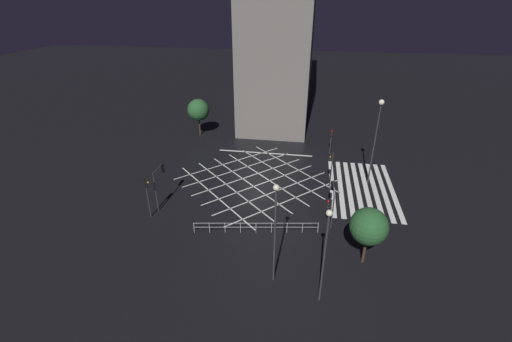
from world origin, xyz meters
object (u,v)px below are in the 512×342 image
Objects in this scene: traffic_light_median_south at (331,163)px; traffic_light_se_main at (331,136)px; street_lamp_west at (378,125)px; street_lamp_far at (326,245)px; traffic_light_sw_cross at (329,209)px; street_tree_near at (369,227)px; street_tree_far at (198,110)px; street_lamp_east at (275,222)px; traffic_light_nw_cross at (147,189)px; traffic_light_nw_main at (160,177)px; traffic_light_sw_main at (333,194)px.

traffic_light_se_main is at bearing -92.04° from traffic_light_median_south.
street_lamp_west is 1.28× the size of street_lamp_far.
street_tree_near is at bearing 130.16° from traffic_light_sw_cross.
street_lamp_far is (-24.62, 1.36, 2.34)m from traffic_light_se_main.
traffic_light_se_main is at bearing 5.63° from street_tree_near.
traffic_light_sw_cross is at bearing -139.06° from street_tree_far.
street_lamp_east reaches higher than street_tree_far.
traffic_light_se_main is 8.59m from traffic_light_median_south.
street_tree_far is (24.08, 20.82, 0.44)m from street_tree_near.
traffic_light_sw_cross is at bearing -5.03° from street_lamp_far.
traffic_light_nw_cross is 24.13m from traffic_light_se_main.
street_lamp_west is 13.70m from street_tree_near.
traffic_light_sw_cross is 16.17m from traffic_light_nw_main.
street_tree_far is at bearing -33.78° from traffic_light_median_south.
traffic_light_median_south is 1.19× the size of traffic_light_sw_main.
traffic_light_sw_main is at bearing -88.28° from traffic_light_nw_main.
street_lamp_east reaches higher than traffic_light_nw_cross.
traffic_light_sw_cross is 7.90m from street_lamp_far.
street_lamp_far is 1.37× the size of street_tree_far.
traffic_light_nw_cross is at bearing 27.29° from traffic_light_median_south.
traffic_light_sw_cross is 0.72× the size of street_tree_near.
traffic_light_median_south is (8.50, -0.39, 0.35)m from traffic_light_sw_cross.
traffic_light_sw_cross is 0.47× the size of street_lamp_far.
street_lamp_far reaches higher than traffic_light_sw_cross.
street_tree_far is (18.79, 2.10, 0.75)m from traffic_light_nw_main.
street_lamp_far reaches higher than traffic_light_sw_main.
street_lamp_far reaches higher than traffic_light_nw_main.
street_lamp_west is (9.92, -4.69, 4.30)m from traffic_light_sw_cross.
street_tree_near reaches higher than traffic_light_nw_main.
traffic_light_sw_main is 10.15m from street_lamp_east.
street_lamp_west reaches higher than traffic_light_nw_main.
traffic_light_se_main is 23.88m from street_lamp_east.
street_lamp_east is at bearing 153.62° from traffic_light_sw_main.
traffic_light_nw_main is at bearing 21.31° from traffic_light_median_south.
traffic_light_sw_main is (2.59, -0.36, -0.02)m from traffic_light_sw_cross.
traffic_light_sw_cross is 0.88× the size of traffic_light_median_south.
traffic_light_median_south is 17.62m from traffic_light_nw_main.
street_tree_far is at bearing 6.37° from traffic_light_nw_main.
street_lamp_east is 30.56m from street_tree_far.
street_lamp_far is 5.66m from street_tree_near.
traffic_light_sw_cross is at bearing 172.19° from traffic_light_sw_main.
street_lamp_east reaches higher than street_tree_near.
traffic_light_se_main is 9.28m from street_lamp_west.
traffic_light_sw_cross is at bearing -32.89° from street_lamp_east.
street_tree_far reaches higher than traffic_light_nw_cross.
street_tree_near is (-3.11, -18.94, 0.40)m from traffic_light_nw_cross.
street_lamp_far is at bearing -3.16° from traffic_light_se_main.
traffic_light_nw_main is 18.92m from street_tree_far.
street_lamp_east is at bearing 114.03° from street_tree_near.
street_lamp_far is (-9.63, -15.36, 1.71)m from traffic_light_nw_main.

